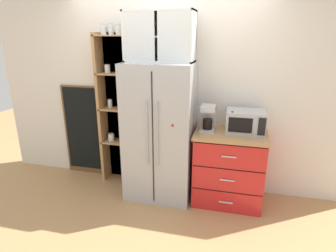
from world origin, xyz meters
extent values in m
plane|color=tan|center=(0.00, 0.00, 0.00)|extent=(10.56, 10.56, 0.00)
cube|color=silver|center=(0.00, 0.40, 1.27)|extent=(4.88, 0.10, 2.55)
cube|color=#ADAFB5|center=(0.00, 0.03, 0.85)|extent=(0.82, 0.63, 1.70)
cube|color=black|center=(0.00, -0.29, 0.85)|extent=(0.01, 0.01, 1.57)
cylinder|color=#ADAFB5|center=(-0.06, -0.30, 0.94)|extent=(0.02, 0.02, 0.77)
cylinder|color=#ADAFB5|center=(0.06, -0.30, 0.94)|extent=(0.02, 0.02, 0.77)
cube|color=red|center=(0.23, -0.29, 1.06)|extent=(0.02, 0.01, 0.02)
cube|color=brown|center=(-0.67, 0.37, 1.02)|extent=(0.49, 0.04, 2.03)
cube|color=tan|center=(-0.88, 0.24, 1.02)|extent=(0.04, 0.23, 2.03)
cube|color=tan|center=(-0.47, 0.24, 1.02)|extent=(0.04, 0.23, 2.03)
cube|color=tan|center=(-0.67, 0.24, 0.58)|extent=(0.43, 0.23, 0.02)
cylinder|color=silver|center=(-0.76, 0.22, 0.64)|extent=(0.08, 0.08, 0.10)
cylinder|color=white|center=(-0.76, 0.22, 0.62)|extent=(0.07, 0.07, 0.07)
cylinder|color=#B2B2B7|center=(-0.76, 0.22, 0.69)|extent=(0.08, 0.08, 0.01)
cylinder|color=silver|center=(-0.59, 0.23, 0.64)|extent=(0.08, 0.08, 0.09)
cylinder|color=#B77A38|center=(-0.59, 0.23, 0.62)|extent=(0.07, 0.07, 0.06)
cylinder|color=#B2B2B7|center=(-0.59, 0.23, 0.69)|extent=(0.07, 0.07, 0.01)
cube|color=tan|center=(-0.67, 0.24, 1.05)|extent=(0.43, 0.23, 0.02)
cylinder|color=silver|center=(-0.76, 0.25, 1.11)|extent=(0.06, 0.06, 0.11)
cylinder|color=#CCB78C|center=(-0.76, 0.25, 1.10)|extent=(0.05, 0.05, 0.07)
cylinder|color=#B2B2B7|center=(-0.76, 0.25, 1.17)|extent=(0.06, 0.06, 0.01)
cylinder|color=silver|center=(-0.60, 0.23, 1.13)|extent=(0.07, 0.07, 0.13)
cylinder|color=beige|center=(-0.60, 0.23, 1.11)|extent=(0.06, 0.06, 0.09)
cylinder|color=#B2B2B7|center=(-0.60, 0.23, 1.20)|extent=(0.07, 0.07, 0.01)
cube|color=tan|center=(-0.67, 0.24, 1.52)|extent=(0.43, 0.23, 0.02)
cylinder|color=silver|center=(-0.75, 0.23, 1.58)|extent=(0.07, 0.07, 0.10)
cylinder|color=#E0C67F|center=(-0.75, 0.23, 1.56)|extent=(0.06, 0.06, 0.07)
cylinder|color=#B2B2B7|center=(-0.75, 0.23, 1.63)|extent=(0.07, 0.07, 0.01)
cylinder|color=silver|center=(-0.59, 0.25, 1.58)|extent=(0.06, 0.06, 0.10)
cylinder|color=#2D2D2D|center=(-0.59, 0.25, 1.57)|extent=(0.05, 0.05, 0.07)
cylinder|color=#B2B2B7|center=(-0.59, 0.25, 1.64)|extent=(0.06, 0.06, 0.01)
cube|color=tan|center=(-0.67, 0.24, 1.99)|extent=(0.43, 0.23, 0.02)
cylinder|color=silver|center=(-0.78, 0.25, 2.06)|extent=(0.07, 0.07, 0.12)
cylinder|color=brown|center=(-0.78, 0.25, 2.04)|extent=(0.06, 0.06, 0.08)
cylinder|color=#B2B2B7|center=(-0.78, 0.25, 2.13)|extent=(0.07, 0.07, 0.01)
cylinder|color=silver|center=(-0.68, 0.24, 2.06)|extent=(0.07, 0.07, 0.12)
cylinder|color=#382316|center=(-0.68, 0.24, 2.04)|extent=(0.06, 0.06, 0.08)
cylinder|color=#B2B2B7|center=(-0.68, 0.24, 2.13)|extent=(0.06, 0.06, 0.01)
cylinder|color=silver|center=(-0.57, 0.22, 2.06)|extent=(0.08, 0.08, 0.11)
cylinder|color=white|center=(-0.57, 0.22, 2.04)|extent=(0.07, 0.07, 0.07)
cylinder|color=#B2B2B7|center=(-0.57, 0.22, 2.12)|extent=(0.07, 0.07, 0.01)
cube|color=red|center=(0.86, 0.06, 0.44)|extent=(0.81, 0.57, 0.87)
cube|color=tan|center=(0.86, 0.06, 0.89)|extent=(0.84, 0.60, 0.04)
cube|color=black|center=(0.86, -0.23, 0.28)|extent=(0.79, 0.00, 0.01)
cube|color=silver|center=(0.86, -0.24, 0.15)|extent=(0.16, 0.01, 0.01)
cube|color=black|center=(0.86, -0.23, 0.57)|extent=(0.79, 0.00, 0.01)
cube|color=silver|center=(0.86, -0.24, 0.44)|extent=(0.16, 0.01, 0.01)
cube|color=black|center=(0.86, -0.23, 0.86)|extent=(0.79, 0.00, 0.01)
cube|color=silver|center=(0.86, -0.24, 0.73)|extent=(0.16, 0.01, 0.01)
cube|color=#ADAFB5|center=(1.01, 0.11, 1.04)|extent=(0.44, 0.32, 0.26)
cube|color=black|center=(0.95, -0.05, 1.04)|extent=(0.26, 0.01, 0.17)
cube|color=black|center=(1.18, -0.05, 1.04)|extent=(0.08, 0.01, 0.20)
cube|color=#B7B7BC|center=(0.58, 0.04, 0.93)|extent=(0.17, 0.20, 0.03)
cube|color=#B7B7BC|center=(0.58, 0.11, 1.06)|extent=(0.17, 0.06, 0.30)
cube|color=#B7B7BC|center=(0.58, 0.04, 1.19)|extent=(0.17, 0.20, 0.06)
cylinder|color=black|center=(0.58, 0.03, 1.00)|extent=(0.11, 0.11, 0.12)
cylinder|color=#2D2D33|center=(0.86, 0.13, 0.96)|extent=(0.09, 0.09, 0.09)
torus|color=#2D2D33|center=(0.91, 0.13, 0.96)|extent=(0.05, 0.01, 0.05)
cylinder|color=#8CA37F|center=(0.86, 0.12, 0.96)|extent=(0.08, 0.08, 0.10)
torus|color=#8CA37F|center=(0.91, 0.12, 0.96)|extent=(0.05, 0.01, 0.05)
cylinder|color=silver|center=(0.86, 0.01, 1.00)|extent=(0.07, 0.07, 0.19)
cone|color=silver|center=(0.86, 0.01, 1.10)|extent=(0.07, 0.07, 0.04)
cylinder|color=silver|center=(0.86, 0.01, 1.13)|extent=(0.03, 0.03, 0.07)
cylinder|color=black|center=(0.86, 0.01, 1.17)|extent=(0.03, 0.03, 0.01)
cube|color=silver|center=(0.00, 0.20, 1.98)|extent=(0.79, 0.02, 0.56)
cube|color=silver|center=(0.00, 0.05, 2.25)|extent=(0.79, 0.32, 0.02)
cube|color=silver|center=(0.00, 0.05, 1.71)|extent=(0.79, 0.32, 0.02)
cube|color=silver|center=(-0.38, 0.05, 1.98)|extent=(0.02, 0.32, 0.56)
cube|color=silver|center=(0.38, 0.05, 1.98)|extent=(0.02, 0.32, 0.56)
cube|color=silver|center=(0.00, 0.05, 1.98)|extent=(0.76, 0.30, 0.02)
cube|color=silver|center=(-0.20, -0.10, 1.98)|extent=(0.36, 0.01, 0.52)
cube|color=silver|center=(0.20, -0.10, 1.98)|extent=(0.36, 0.01, 0.52)
cylinder|color=silver|center=(-0.28, 0.05, 1.73)|extent=(0.05, 0.05, 0.00)
cylinder|color=silver|center=(-0.28, 0.05, 1.76)|extent=(0.01, 0.01, 0.07)
cone|color=silver|center=(-0.28, 0.05, 1.82)|extent=(0.06, 0.06, 0.05)
cylinder|color=silver|center=(0.28, 0.05, 1.73)|extent=(0.05, 0.05, 0.00)
cylinder|color=silver|center=(0.28, 0.05, 1.76)|extent=(0.01, 0.01, 0.07)
cone|color=silver|center=(0.28, 0.05, 1.82)|extent=(0.06, 0.06, 0.05)
cylinder|color=white|center=(-0.24, 0.05, 2.02)|extent=(0.06, 0.06, 0.07)
cylinder|color=white|center=(0.00, 0.05, 2.02)|extent=(0.06, 0.06, 0.07)
cylinder|color=white|center=(0.24, 0.05, 2.02)|extent=(0.06, 0.06, 0.07)
cube|color=brown|center=(-1.24, 0.33, 0.66)|extent=(0.60, 0.04, 1.33)
cube|color=black|center=(-1.24, 0.31, 0.69)|extent=(0.54, 0.01, 1.23)
camera|label=1|loc=(0.87, -3.11, 2.00)|focal=29.76mm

